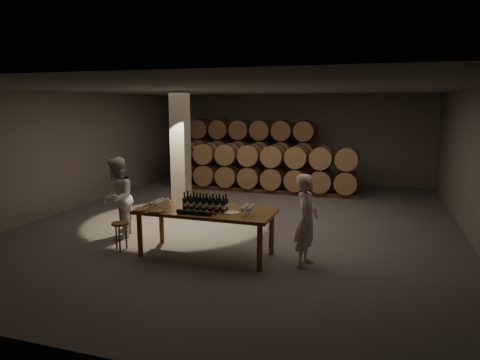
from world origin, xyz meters
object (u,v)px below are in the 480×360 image
(person_woman, at_px, (117,198))
(plate, at_px, (231,213))
(stool, at_px, (120,228))
(person_man, at_px, (306,220))
(tasting_table, at_px, (206,215))
(bottle_cluster, at_px, (205,204))
(notebook_near, at_px, (156,211))

(person_woman, bearing_deg, plate, 56.54)
(plate, relative_size, person_woman, 0.17)
(stool, bearing_deg, person_man, 5.02)
(tasting_table, bearing_deg, bottle_cluster, -85.47)
(bottle_cluster, bearing_deg, person_woman, 168.02)
(bottle_cluster, relative_size, plate, 2.96)
(tasting_table, xyz_separation_m, person_woman, (-2.23, 0.45, 0.08))
(bottle_cluster, relative_size, notebook_near, 3.76)
(plate, height_order, stool, plate)
(tasting_table, xyz_separation_m, notebook_near, (-0.80, -0.45, 0.12))
(tasting_table, distance_m, plate, 0.56)
(notebook_near, relative_size, stool, 0.41)
(stool, bearing_deg, bottle_cluster, 6.65)
(bottle_cluster, xyz_separation_m, notebook_near, (-0.80, -0.42, -0.10))
(bottle_cluster, xyz_separation_m, person_woman, (-2.23, 0.47, -0.14))
(stool, height_order, person_man, person_man)
(plate, height_order, notebook_near, notebook_near)
(bottle_cluster, bearing_deg, notebook_near, -152.19)
(bottle_cluster, bearing_deg, plate, -6.17)
(person_man, bearing_deg, person_woman, 89.80)
(plate, relative_size, stool, 0.52)
(bottle_cluster, xyz_separation_m, stool, (-1.74, -0.20, -0.56))
(stool, relative_size, person_man, 0.34)
(bottle_cluster, distance_m, stool, 1.84)
(bottle_cluster, distance_m, person_man, 1.90)
(bottle_cluster, relative_size, stool, 1.55)
(notebook_near, bearing_deg, plate, 10.11)
(bottle_cluster, bearing_deg, tasting_table, 94.53)
(tasting_table, relative_size, person_man, 1.56)
(person_woman, bearing_deg, bottle_cluster, 55.43)
(notebook_near, bearing_deg, person_woman, 142.86)
(tasting_table, height_order, bottle_cluster, bottle_cluster)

